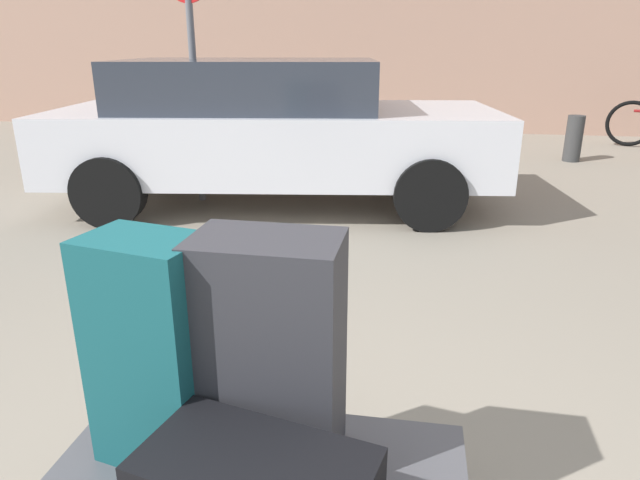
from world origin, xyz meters
TOP-DOWN VIEW (x-y plane):
  - suitcase_charcoal_stacked_top at (0.03, 0.15)m, footprint 0.43×0.28m
  - suitcase_teal_rear_right at (-0.32, 0.11)m, footprint 0.39×0.30m
  - parked_car at (-1.02, 4.24)m, footprint 4.51×2.38m
  - bollard_kerb_near at (2.60, 7.07)m, footprint 0.23×0.23m
  - no_parking_sign at (-1.77, 4.22)m, footprint 0.50×0.09m

SIDE VIEW (x-z plane):
  - bollard_kerb_near at x=2.60m, z-range 0.00..0.63m
  - suitcase_teal_rear_right at x=-0.32m, z-range 0.34..1.06m
  - suitcase_charcoal_stacked_top at x=0.03m, z-range 0.34..1.06m
  - parked_car at x=-1.02m, z-range 0.05..1.47m
  - no_parking_sign at x=-1.77m, z-range 0.28..2.71m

